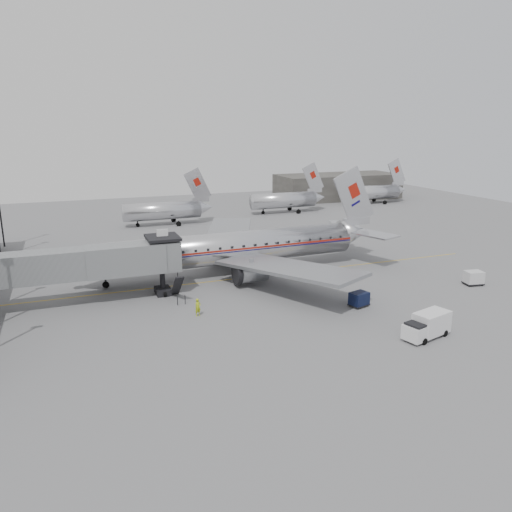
{
  "coord_description": "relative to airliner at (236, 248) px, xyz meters",
  "views": [
    {
      "loc": [
        -18.4,
        -47.99,
        17.89
      ],
      "look_at": [
        1.61,
        3.77,
        3.2
      ],
      "focal_mm": 35.0,
      "sensor_mm": 36.0,
      "label": 1
    }
  ],
  "objects": [
    {
      "name": "ground",
      "position": [
        -0.8,
        -8.46,
        -3.19
      ],
      "size": [
        160.0,
        160.0,
        0.0
      ],
      "primitive_type": "plane",
      "color": "slate",
      "rests_on": "ground"
    },
    {
      "name": "distant_aircraft_near",
      "position": [
        -2.59,
        33.54,
        -0.46
      ],
      "size": [
        16.39,
        3.2,
        10.26
      ],
      "color": "silver",
      "rests_on": "ground"
    },
    {
      "name": "jet_bridge",
      "position": [
        -17.46,
        -4.79,
        0.99
      ],
      "size": [
        21.0,
        6.2,
        7.1
      ],
      "color": "#5D6062",
      "rests_on": "ground"
    },
    {
      "name": "distant_aircraft_mid",
      "position": [
        23.41,
        37.54,
        -0.46
      ],
      "size": [
        16.39,
        3.2,
        10.26
      ],
      "color": "silver",
      "rests_on": "ground"
    },
    {
      "name": "service_van",
      "position": [
        8.98,
        -24.47,
        -2.04
      ],
      "size": [
        4.95,
        2.91,
        2.19
      ],
      "rotation": [
        0.0,
        0.0,
        0.26
      ],
      "color": "silver",
      "rests_on": "ground"
    },
    {
      "name": "baggage_cart_navy",
      "position": [
        7.71,
        -15.79,
        -2.4
      ],
      "size": [
        2.2,
        1.89,
        1.48
      ],
      "rotation": [
        0.0,
        0.0,
        0.27
      ],
      "color": "black",
      "rests_on": "ground"
    },
    {
      "name": "hangar",
      "position": [
        44.2,
        51.54,
        -0.19
      ],
      "size": [
        30.0,
        12.0,
        6.0
      ],
      "primitive_type": "cube",
      "color": "#363431",
      "rests_on": "ground"
    },
    {
      "name": "distant_aircraft_far",
      "position": [
        47.41,
        41.54,
        -0.46
      ],
      "size": [
        16.39,
        3.2,
        10.26
      ],
      "color": "silver",
      "rests_on": "ground"
    },
    {
      "name": "airliner",
      "position": [
        0.0,
        0.0,
        0.0
      ],
      "size": [
        40.11,
        37.16,
        12.68
      ],
      "rotation": [
        0.0,
        0.0,
        0.03
      ],
      "color": "silver",
      "rests_on": "ground"
    },
    {
      "name": "baggage_cart_white",
      "position": [
        23.84,
        -14.48,
        -2.34
      ],
      "size": [
        2.27,
        1.87,
        1.6
      ],
      "rotation": [
        0.0,
        0.0,
        -0.17
      ],
      "color": "silver",
      "rests_on": "ground"
    },
    {
      "name": "apron_line",
      "position": [
        2.2,
        -2.46,
        -3.19
      ],
      "size": [
        60.0,
        0.15,
        0.01
      ],
      "primitive_type": "cube",
      "rotation": [
        0.0,
        0.0,
        1.57
      ],
      "color": "gold",
      "rests_on": "ground"
    },
    {
      "name": "ramp_worker",
      "position": [
        -8.18,
        -12.44,
        -2.32
      ],
      "size": [
        0.74,
        0.61,
        1.74
      ],
      "primitive_type": "imported",
      "rotation": [
        0.0,
        0.0,
        0.35
      ],
      "color": "#A9BF16",
      "rests_on": "ground"
    }
  ]
}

